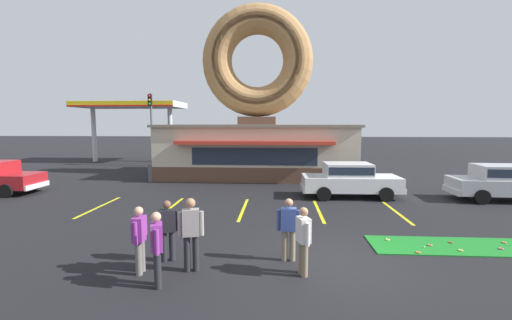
% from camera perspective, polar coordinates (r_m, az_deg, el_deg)
% --- Properties ---
extents(ground_plane, '(160.00, 160.00, 0.00)m').
position_cam_1_polar(ground_plane, '(9.15, 11.79, -16.10)').
color(ground_plane, black).
extents(donut_shop_building, '(12.30, 6.75, 10.96)m').
position_cam_1_polar(donut_shop_building, '(22.38, 0.21, 6.91)').
color(donut_shop_building, brown).
rests_on(donut_shop_building, ground).
extents(putting_mat, '(4.73, 1.48, 0.03)m').
position_cam_1_polar(putting_mat, '(11.37, 30.41, -12.29)').
color(putting_mat, '#197523').
rests_on(putting_mat, ground).
extents(mini_donut_near_left, '(0.13, 0.13, 0.04)m').
position_cam_1_polar(mini_donut_near_left, '(10.98, 30.94, -12.78)').
color(mini_donut_near_left, '#E5C666').
rests_on(mini_donut_near_left, putting_mat).
extents(mini_donut_near_right, '(0.13, 0.13, 0.04)m').
position_cam_1_polar(mini_donut_near_right, '(11.53, 29.74, -11.83)').
color(mini_donut_near_right, brown).
rests_on(mini_donut_near_right, putting_mat).
extents(mini_donut_mid_centre, '(0.13, 0.13, 0.04)m').
position_cam_1_polar(mini_donut_mid_centre, '(11.01, 27.02, -12.52)').
color(mini_donut_mid_centre, '#D17F47').
rests_on(mini_donut_mid_centre, putting_mat).
extents(mini_donut_mid_right, '(0.13, 0.13, 0.04)m').
position_cam_1_polar(mini_donut_mid_right, '(11.00, 21.10, -12.27)').
color(mini_donut_mid_right, '#E5C666').
rests_on(mini_donut_mid_right, putting_mat).
extents(mini_donut_far_left, '(0.13, 0.13, 0.04)m').
position_cam_1_polar(mini_donut_far_left, '(10.30, 25.44, -13.72)').
color(mini_donut_far_left, '#D17F47').
rests_on(mini_donut_far_left, putting_mat).
extents(mini_donut_far_centre, '(0.13, 0.13, 0.04)m').
position_cam_1_polar(mini_donut_far_centre, '(11.71, 35.69, -11.91)').
color(mini_donut_far_centre, '#D8667F').
rests_on(mini_donut_far_centre, putting_mat).
extents(mini_donut_far_right, '(0.13, 0.13, 0.04)m').
position_cam_1_polar(mini_donut_far_right, '(12.33, 36.01, -11.05)').
color(mini_donut_far_right, '#D17F47').
rests_on(mini_donut_far_right, putting_mat).
extents(golf_ball, '(0.04, 0.04, 0.04)m').
position_cam_1_polar(golf_ball, '(10.78, 26.25, -12.87)').
color(golf_ball, white).
rests_on(golf_ball, putting_mat).
extents(car_white, '(4.60, 2.06, 1.60)m').
position_cam_1_polar(car_white, '(16.55, 15.31, -3.02)').
color(car_white, silver).
rests_on(car_white, ground).
extents(car_silver, '(4.62, 2.11, 1.60)m').
position_cam_1_polar(car_silver, '(18.81, 35.93, -2.89)').
color(car_silver, '#B2B5BA').
rests_on(car_silver, ground).
extents(pedestrian_blue_sweater_man, '(0.58, 0.32, 1.74)m').
position_cam_1_polar(pedestrian_blue_sweater_man, '(8.22, -10.79, -11.51)').
color(pedestrian_blue_sweater_man, '#232328').
rests_on(pedestrian_blue_sweater_man, ground).
extents(pedestrian_hooded_kid, '(0.34, 0.57, 1.57)m').
position_cam_1_polar(pedestrian_hooded_kid, '(8.00, 7.89, -12.75)').
color(pedestrian_hooded_kid, '#7F7056').
rests_on(pedestrian_hooded_kid, ground).
extents(pedestrian_leather_jacket_man, '(0.36, 0.56, 1.62)m').
position_cam_1_polar(pedestrian_leather_jacket_man, '(7.67, -16.19, -13.57)').
color(pedestrian_leather_jacket_man, '#232328').
rests_on(pedestrian_leather_jacket_man, ground).
extents(pedestrian_clipboard_woman, '(0.26, 0.60, 1.57)m').
position_cam_1_polar(pedestrian_clipboard_woman, '(8.44, -18.84, -12.04)').
color(pedestrian_clipboard_woman, slate).
rests_on(pedestrian_clipboard_woman, ground).
extents(pedestrian_beanie_man, '(0.56, 0.36, 1.55)m').
position_cam_1_polar(pedestrian_beanie_man, '(8.96, -14.54, -10.92)').
color(pedestrian_beanie_man, '#232328').
rests_on(pedestrian_beanie_man, ground).
extents(pedestrian_crossing_woman, '(0.60, 0.25, 1.59)m').
position_cam_1_polar(pedestrian_crossing_woman, '(8.73, 5.46, -11.00)').
color(pedestrian_crossing_woman, '#7F7056').
rests_on(pedestrian_crossing_woman, ground).
extents(trash_bin, '(0.57, 0.57, 0.97)m').
position_cam_1_polar(trash_bin, '(21.27, -16.80, -2.07)').
color(trash_bin, '#51565B').
rests_on(trash_bin, ground).
extents(traffic_light_pole, '(0.28, 0.47, 5.80)m').
position_cam_1_polar(traffic_light_pole, '(28.50, -17.08, 6.42)').
color(traffic_light_pole, '#595B60').
rests_on(traffic_light_pole, ground).
extents(gas_station_canopy, '(9.00, 4.46, 5.30)m').
position_cam_1_polar(gas_station_canopy, '(32.51, -20.15, 8.28)').
color(gas_station_canopy, silver).
rests_on(gas_station_canopy, ground).
extents(parking_stripe_far_left, '(0.12, 3.60, 0.01)m').
position_cam_1_polar(parking_stripe_far_left, '(15.68, -24.67, -7.10)').
color(parking_stripe_far_left, yellow).
rests_on(parking_stripe_far_left, ground).
extents(parking_stripe_left, '(0.12, 3.60, 0.01)m').
position_cam_1_polar(parking_stripe_left, '(14.51, -14.10, -7.76)').
color(parking_stripe_left, yellow).
rests_on(parking_stripe_left, ground).
extents(parking_stripe_mid_left, '(0.12, 3.60, 0.01)m').
position_cam_1_polar(parking_stripe_mid_left, '(13.90, -2.13, -8.20)').
color(parking_stripe_mid_left, yellow).
rests_on(parking_stripe_mid_left, ground).
extents(parking_stripe_centre, '(0.12, 3.60, 0.01)m').
position_cam_1_polar(parking_stripe_centre, '(13.92, 10.39, -8.28)').
color(parking_stripe_centre, yellow).
rests_on(parking_stripe_centre, ground).
extents(parking_stripe_mid_right, '(0.12, 3.60, 0.01)m').
position_cam_1_polar(parking_stripe_mid_right, '(14.57, 22.31, -7.99)').
color(parking_stripe_mid_right, yellow).
rests_on(parking_stripe_mid_right, ground).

